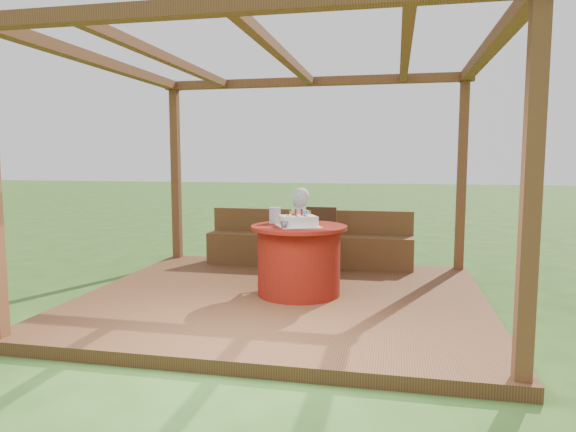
{
  "coord_description": "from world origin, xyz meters",
  "views": [
    {
      "loc": [
        1.23,
        -5.61,
        1.66
      ],
      "look_at": [
        0.0,
        0.25,
        1.0
      ],
      "focal_mm": 32.0,
      "sensor_mm": 36.0,
      "label": 1
    }
  ],
  "objects_px": {
    "birthday_cake": "(298,221)",
    "drinking_glass": "(284,225)",
    "elderly_woman": "(301,233)",
    "bench": "(309,247)",
    "table": "(299,259)",
    "gift_bag": "(275,215)",
    "chair": "(320,236)"
  },
  "relations": [
    {
      "from": "chair",
      "to": "birthday_cake",
      "type": "distance_m",
      "value": 1.41
    },
    {
      "from": "gift_bag",
      "to": "table",
      "type": "bearing_deg",
      "value": -40.19
    },
    {
      "from": "elderly_woman",
      "to": "bench",
      "type": "bearing_deg",
      "value": 93.62
    },
    {
      "from": "table",
      "to": "elderly_woman",
      "type": "xyz_separation_m",
      "value": [
        -0.11,
        0.7,
        0.2
      ]
    },
    {
      "from": "birthday_cake",
      "to": "gift_bag",
      "type": "xyz_separation_m",
      "value": [
        -0.31,
        0.2,
        0.03
      ]
    },
    {
      "from": "birthday_cake",
      "to": "drinking_glass",
      "type": "relative_size",
      "value": 6.83
    },
    {
      "from": "table",
      "to": "elderly_woman",
      "type": "distance_m",
      "value": 0.74
    },
    {
      "from": "drinking_glass",
      "to": "elderly_woman",
      "type": "bearing_deg",
      "value": 89.87
    },
    {
      "from": "chair",
      "to": "elderly_woman",
      "type": "height_order",
      "value": "elderly_woman"
    },
    {
      "from": "drinking_glass",
      "to": "bench",
      "type": "bearing_deg",
      "value": 91.71
    },
    {
      "from": "bench",
      "to": "drinking_glass",
      "type": "relative_size",
      "value": 34.58
    },
    {
      "from": "elderly_woman",
      "to": "gift_bag",
      "type": "relative_size",
      "value": 6.32
    },
    {
      "from": "bench",
      "to": "drinking_glass",
      "type": "xyz_separation_m",
      "value": [
        0.06,
        -1.95,
        0.57
      ]
    },
    {
      "from": "bench",
      "to": "gift_bag",
      "type": "height_order",
      "value": "gift_bag"
    },
    {
      "from": "elderly_woman",
      "to": "drinking_glass",
      "type": "relative_size",
      "value": 13.67
    },
    {
      "from": "table",
      "to": "elderly_woman",
      "type": "height_order",
      "value": "elderly_woman"
    },
    {
      "from": "elderly_woman",
      "to": "drinking_glass",
      "type": "distance_m",
      "value": 1.02
    },
    {
      "from": "table",
      "to": "birthday_cake",
      "type": "relative_size",
      "value": 1.84
    },
    {
      "from": "elderly_woman",
      "to": "birthday_cake",
      "type": "xyz_separation_m",
      "value": [
        0.1,
        -0.75,
        0.25
      ]
    },
    {
      "from": "chair",
      "to": "drinking_glass",
      "type": "distance_m",
      "value": 1.66
    },
    {
      "from": "bench",
      "to": "elderly_woman",
      "type": "distance_m",
      "value": 1.02
    },
    {
      "from": "birthday_cake",
      "to": "gift_bag",
      "type": "height_order",
      "value": "birthday_cake"
    },
    {
      "from": "chair",
      "to": "gift_bag",
      "type": "xyz_separation_m",
      "value": [
        -0.36,
        -1.17,
        0.4
      ]
    },
    {
      "from": "bench",
      "to": "table",
      "type": "bearing_deg",
      "value": -84.24
    },
    {
      "from": "bench",
      "to": "drinking_glass",
      "type": "bearing_deg",
      "value": -88.29
    },
    {
      "from": "table",
      "to": "gift_bag",
      "type": "height_order",
      "value": "gift_bag"
    },
    {
      "from": "bench",
      "to": "chair",
      "type": "relative_size",
      "value": 3.42
    },
    {
      "from": "elderly_woman",
      "to": "chair",
      "type": "bearing_deg",
      "value": 75.84
    },
    {
      "from": "bench",
      "to": "elderly_woman",
      "type": "xyz_separation_m",
      "value": [
        0.06,
        -0.96,
        0.34
      ]
    },
    {
      "from": "bench",
      "to": "birthday_cake",
      "type": "height_order",
      "value": "birthday_cake"
    },
    {
      "from": "table",
      "to": "birthday_cake",
      "type": "height_order",
      "value": "birthday_cake"
    },
    {
      "from": "birthday_cake",
      "to": "drinking_glass",
      "type": "xyz_separation_m",
      "value": [
        -0.11,
        -0.25,
        -0.02
      ]
    }
  ]
}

